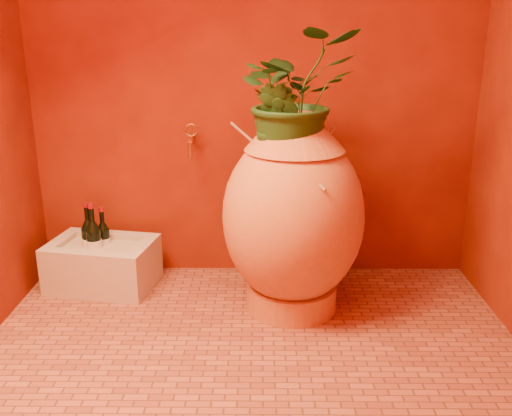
{
  "coord_description": "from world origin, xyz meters",
  "views": [
    {
      "loc": [
        0.04,
        -2.2,
        1.43
      ],
      "look_at": [
        0.02,
        0.35,
        0.6
      ],
      "focal_mm": 40.0,
      "sensor_mm": 36.0,
      "label": 1
    }
  ],
  "objects_px": {
    "stone_basin": "(103,265)",
    "wine_bottle_a": "(104,240)",
    "wine_bottle_b": "(90,241)",
    "wall_tap": "(191,139)",
    "amphora": "(293,216)",
    "wine_bottle_c": "(94,242)"
  },
  "relations": [
    {
      "from": "stone_basin",
      "to": "wine_bottle_a",
      "type": "relative_size",
      "value": 2.08
    },
    {
      "from": "wine_bottle_b",
      "to": "wall_tap",
      "type": "distance_m",
      "value": 0.81
    },
    {
      "from": "stone_basin",
      "to": "wine_bottle_a",
      "type": "distance_m",
      "value": 0.14
    },
    {
      "from": "stone_basin",
      "to": "amphora",
      "type": "bearing_deg",
      "value": -13.04
    },
    {
      "from": "stone_basin",
      "to": "wine_bottle_c",
      "type": "height_order",
      "value": "wine_bottle_c"
    },
    {
      "from": "amphora",
      "to": "wall_tap",
      "type": "relative_size",
      "value": 5.69
    },
    {
      "from": "wine_bottle_b",
      "to": "wine_bottle_c",
      "type": "height_order",
      "value": "wine_bottle_c"
    },
    {
      "from": "wine_bottle_a",
      "to": "wine_bottle_b",
      "type": "distance_m",
      "value": 0.08
    },
    {
      "from": "stone_basin",
      "to": "wine_bottle_b",
      "type": "height_order",
      "value": "wine_bottle_b"
    },
    {
      "from": "amphora",
      "to": "stone_basin",
      "type": "height_order",
      "value": "amphora"
    },
    {
      "from": "stone_basin",
      "to": "wine_bottle_a",
      "type": "bearing_deg",
      "value": 91.48
    },
    {
      "from": "wine_bottle_c",
      "to": "wall_tap",
      "type": "height_order",
      "value": "wall_tap"
    },
    {
      "from": "amphora",
      "to": "wine_bottle_b",
      "type": "bearing_deg",
      "value": 166.96
    },
    {
      "from": "wine_bottle_c",
      "to": "wine_bottle_b",
      "type": "bearing_deg",
      "value": 138.15
    },
    {
      "from": "amphora",
      "to": "stone_basin",
      "type": "relative_size",
      "value": 1.62
    },
    {
      "from": "wine_bottle_a",
      "to": "wine_bottle_c",
      "type": "xyz_separation_m",
      "value": [
        -0.03,
        -0.08,
        0.02
      ]
    },
    {
      "from": "stone_basin",
      "to": "wine_bottle_b",
      "type": "xyz_separation_m",
      "value": [
        -0.07,
        0.02,
        0.14
      ]
    },
    {
      "from": "stone_basin",
      "to": "wall_tap",
      "type": "distance_m",
      "value": 0.87
    },
    {
      "from": "stone_basin",
      "to": "wine_bottle_b",
      "type": "bearing_deg",
      "value": 166.95
    },
    {
      "from": "wine_bottle_c",
      "to": "amphora",
      "type": "bearing_deg",
      "value": -11.92
    },
    {
      "from": "wine_bottle_b",
      "to": "amphora",
      "type": "bearing_deg",
      "value": -13.04
    },
    {
      "from": "wine_bottle_b",
      "to": "wall_tap",
      "type": "relative_size",
      "value": 1.94
    }
  ]
}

